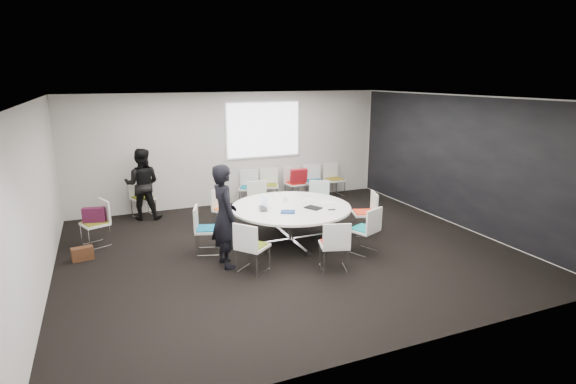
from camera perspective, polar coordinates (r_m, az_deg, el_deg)
name	(u,v)px	position (r m, az deg, el deg)	size (l,w,h in m)	color
room_shell	(291,176)	(8.18, 0.40, 2.00)	(8.08, 7.08, 2.88)	black
conference_table	(291,215)	(8.74, 0.38, -2.94)	(2.32, 2.32, 0.73)	silver
projection_screen	(264,130)	(11.54, -3.12, 7.89)	(1.90, 0.03, 1.35)	white
chair_ring_a	(364,221)	(9.40, 9.64, -3.65)	(0.57, 0.58, 0.88)	silver
chair_ring_b	(319,208)	(10.18, 3.95, -2.06)	(0.61, 0.61, 0.88)	silver
chair_ring_c	(260,209)	(10.13, -3.59, -2.15)	(0.46, 0.45, 0.88)	silver
chair_ring_d	(226,217)	(9.60, -7.85, -3.21)	(0.64, 0.63, 0.88)	silver
chair_ring_e	(208,238)	(8.44, -10.18, -5.81)	(0.57, 0.57, 0.88)	silver
chair_ring_f	(252,256)	(7.53, -4.56, -8.15)	(0.64, 0.64, 0.88)	silver
chair_ring_g	(334,255)	(7.62, 5.86, -7.91)	(0.57, 0.56, 0.88)	silver
chair_ring_h	(364,239)	(8.41, 9.64, -5.85)	(0.60, 0.59, 0.88)	silver
chair_back_a	(249,195)	(11.37, -5.00, -0.33)	(0.60, 0.60, 0.88)	silver
chair_back_b	(269,192)	(11.57, -2.40, -0.03)	(0.58, 0.57, 0.88)	silver
chair_back_c	(295,190)	(11.80, 0.91, 0.28)	(0.51, 0.50, 0.88)	silver
chair_back_d	(314,188)	(12.04, 3.30, 0.55)	(0.53, 0.52, 0.88)	silver
chair_back_e	(334,186)	(12.30, 5.86, 0.79)	(0.49, 0.48, 0.88)	silver
chair_spare_left	(97,232)	(9.39, -23.12, -4.68)	(0.59, 0.59, 0.88)	silver
chair_person_back	(143,205)	(10.93, -17.91, -1.59)	(0.59, 0.58, 0.88)	silver
person_main	(224,216)	(7.64, -8.08, -3.04)	(0.65, 0.42, 1.77)	black
person_back	(142,184)	(10.64, -18.03, 0.96)	(0.79, 0.62, 1.63)	black
laptop	(266,208)	(8.51, -2.84, -2.08)	(0.36, 0.23, 0.03)	#333338
laptop_lid	(264,201)	(8.59, -3.01, -1.14)	(0.30, 0.02, 0.22)	silver
notebook_black	(313,208)	(8.57, 3.23, -2.00)	(0.22, 0.30, 0.02)	black
tablet_folio	(288,212)	(8.29, -0.01, -2.52)	(0.26, 0.20, 0.03)	navy
papers_right	(308,200)	(9.14, 2.55, -1.00)	(0.30, 0.21, 0.00)	silver
papers_front	(327,202)	(9.00, 5.04, -1.28)	(0.30, 0.21, 0.00)	white
cup	(285,199)	(9.00, -0.35, -0.94)	(0.08, 0.08, 0.09)	white
phone	(332,210)	(8.49, 5.59, -2.24)	(0.14, 0.07, 0.01)	black
maroon_bag	(94,215)	(9.28, -23.42, -2.68)	(0.40, 0.14, 0.28)	#48132F
brown_bag	(82,254)	(8.82, -24.65, -7.13)	(0.36, 0.16, 0.24)	#472816
red_jacket	(299,176)	(11.50, 1.37, 2.08)	(0.44, 0.10, 0.35)	#A3141D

